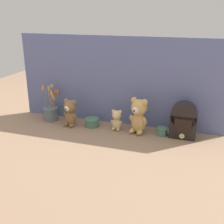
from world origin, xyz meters
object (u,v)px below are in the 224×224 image
object	(u,v)px
teddy_bear_medium	(70,112)
teddy_bear_small	(117,119)
decorative_tin_short	(162,131)
teddy_bear_large	(139,115)
vintage_radio	(184,120)
flower_vase	(51,111)
decorative_tin_tall	(92,122)

from	to	relation	value
teddy_bear_medium	teddy_bear_small	distance (m)	0.38
teddy_bear_small	decorative_tin_short	size ratio (longest dim) A/B	2.03
teddy_bear_large	vintage_radio	xyz separation A→B (m)	(0.33, 0.02, -0.01)
flower_vase	teddy_bear_large	bearing A→B (deg)	-2.03
teddy_bear_small	flower_vase	world-z (taller)	flower_vase
vintage_radio	decorative_tin_tall	distance (m)	0.72
teddy_bear_small	vintage_radio	xyz separation A→B (m)	(0.51, 0.01, 0.05)
teddy_bear_small	decorative_tin_short	bearing A→B (deg)	1.48
decorative_tin_tall	flower_vase	bearing A→B (deg)	176.90
vintage_radio	decorative_tin_short	world-z (taller)	vintage_radio
vintage_radio	flower_vase	bearing A→B (deg)	179.39
teddy_bear_large	decorative_tin_short	distance (m)	0.22
flower_vase	decorative_tin_short	bearing A→B (deg)	-0.96
flower_vase	vintage_radio	world-z (taller)	flower_vase
vintage_radio	decorative_tin_tall	size ratio (longest dim) A/B	2.37
teddy_bear_medium	teddy_bear_small	size ratio (longest dim) A/B	1.36
teddy_bear_medium	teddy_bear_large	bearing A→B (deg)	3.54
teddy_bear_small	flower_vase	bearing A→B (deg)	177.58
teddy_bear_small	decorative_tin_short	xyz separation A→B (m)	(0.36, 0.01, -0.06)
teddy_bear_medium	decorative_tin_tall	distance (m)	0.19
teddy_bear_large	vintage_radio	distance (m)	0.33
teddy_bear_medium	decorative_tin_short	xyz separation A→B (m)	(0.74, 0.05, -0.09)
teddy_bear_small	vintage_radio	distance (m)	0.51
teddy_bear_small	decorative_tin_tall	world-z (taller)	teddy_bear_small
teddy_bear_large	teddy_bear_medium	xyz separation A→B (m)	(-0.55, -0.03, -0.03)
teddy_bear_large	teddy_bear_small	size ratio (longest dim) A/B	1.68
vintage_radio	decorative_tin_tall	bearing A→B (deg)	-179.29
teddy_bear_small	decorative_tin_tall	size ratio (longest dim) A/B	1.43
flower_vase	decorative_tin_tall	size ratio (longest dim) A/B	2.72
teddy_bear_large	teddy_bear_medium	size ratio (longest dim) A/B	1.23
flower_vase	vintage_radio	xyz separation A→B (m)	(1.10, -0.01, 0.05)
teddy_bear_small	vintage_radio	size ratio (longest dim) A/B	0.60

